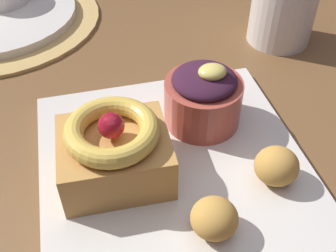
{
  "coord_description": "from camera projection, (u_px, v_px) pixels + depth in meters",
  "views": [
    {
      "loc": [
        -0.01,
        -0.37,
        1.05
      ],
      "look_at": [
        0.06,
        -0.08,
        0.77
      ],
      "focal_mm": 43.7,
      "sensor_mm": 36.0,
      "label": 1
    }
  ],
  "objects": [
    {
      "name": "dining_table",
      "position": [
        112.0,
        165.0,
        0.55
      ],
      "size": [
        1.36,
        0.93,
        0.73
      ],
      "color": "brown",
      "rests_on": "ground_plane"
    },
    {
      "name": "front_plate",
      "position": [
        173.0,
        163.0,
        0.42
      ],
      "size": [
        0.26,
        0.26,
        0.01
      ],
      "primitive_type": "cube",
      "color": "silver",
      "rests_on": "dining_table"
    },
    {
      "name": "cake_slice",
      "position": [
        115.0,
        150.0,
        0.38
      ],
      "size": [
        0.1,
        0.09,
        0.08
      ],
      "rotation": [
        0.0,
        0.0,
        -0.03
      ],
      "color": "#C68E47",
      "rests_on": "front_plate"
    },
    {
      "name": "berry_ramekin",
      "position": [
        203.0,
        97.0,
        0.43
      ],
      "size": [
        0.08,
        0.08,
        0.07
      ],
      "color": "#B24C3D",
      "rests_on": "front_plate"
    },
    {
      "name": "fritter_front",
      "position": [
        214.0,
        218.0,
        0.34
      ],
      "size": [
        0.04,
        0.04,
        0.03
      ],
      "primitive_type": "ellipsoid",
      "color": "gold",
      "rests_on": "front_plate"
    },
    {
      "name": "fritter_middle",
      "position": [
        277.0,
        166.0,
        0.38
      ],
      "size": [
        0.04,
        0.04,
        0.04
      ],
      "primitive_type": "ellipsoid",
      "color": "gold",
      "rests_on": "front_plate"
    },
    {
      "name": "coffee_mug",
      "position": [
        283.0,
        11.0,
        0.57
      ],
      "size": [
        0.09,
        0.09,
        0.09
      ],
      "primitive_type": "cylinder",
      "color": "silver",
      "rests_on": "dining_table"
    }
  ]
}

